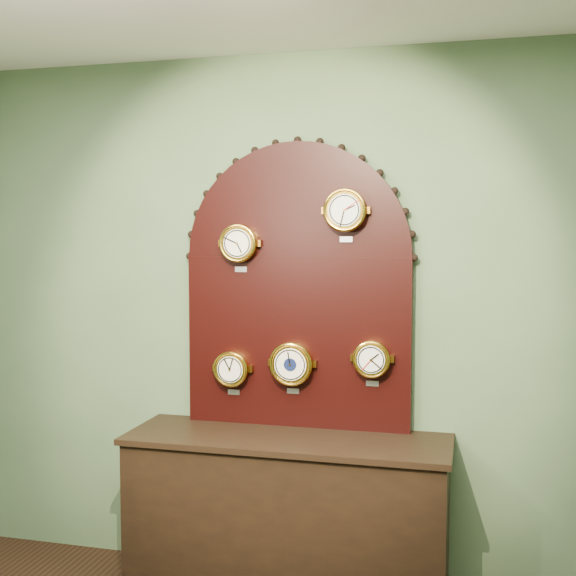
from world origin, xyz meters
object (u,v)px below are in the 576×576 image
(display_board, at_px, (297,277))
(tide_clock, at_px, (372,359))
(arabic_clock, at_px, (345,210))
(barometer, at_px, (292,364))
(roman_clock, at_px, (239,243))
(hygrometer, at_px, (232,369))
(shop_counter, at_px, (287,519))

(display_board, bearing_deg, tide_clock, -9.21)
(arabic_clock, bearing_deg, tide_clock, 0.29)
(barometer, bearing_deg, display_board, 77.62)
(roman_clock, bearing_deg, hygrometer, 179.62)
(tide_clock, bearing_deg, arabic_clock, -179.71)
(hygrometer, bearing_deg, display_board, 10.79)
(shop_counter, xyz_separation_m, hygrometer, (-0.34, 0.15, 0.73))
(display_board, distance_m, barometer, 0.46)
(display_board, relative_size, hygrometer, 6.27)
(shop_counter, relative_size, display_board, 1.05)
(hygrometer, bearing_deg, shop_counter, -24.13)
(shop_counter, xyz_separation_m, roman_clock, (-0.30, 0.15, 1.40))
(hygrometer, relative_size, barometer, 0.87)
(shop_counter, height_order, arabic_clock, arabic_clock)
(display_board, height_order, tide_clock, display_board)
(hygrometer, relative_size, tide_clock, 1.00)
(arabic_clock, distance_m, tide_clock, 0.76)
(shop_counter, xyz_separation_m, tide_clock, (0.41, 0.15, 0.82))
(display_board, distance_m, tide_clock, 0.58)
(roman_clock, xyz_separation_m, barometer, (0.29, -0.00, -0.63))
(roman_clock, relative_size, tide_clock, 1.04)
(display_board, xyz_separation_m, tide_clock, (0.41, -0.07, -0.41))
(shop_counter, bearing_deg, display_board, 90.00)
(barometer, bearing_deg, hygrometer, 179.80)
(arabic_clock, height_order, hygrometer, arabic_clock)
(display_board, height_order, arabic_clock, display_board)
(barometer, bearing_deg, tide_clock, 0.15)
(display_board, relative_size, barometer, 5.45)
(shop_counter, bearing_deg, arabic_clock, 30.13)
(arabic_clock, relative_size, tide_clock, 1.11)
(roman_clock, xyz_separation_m, tide_clock, (0.71, 0.00, -0.58))
(hygrometer, distance_m, tide_clock, 0.75)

